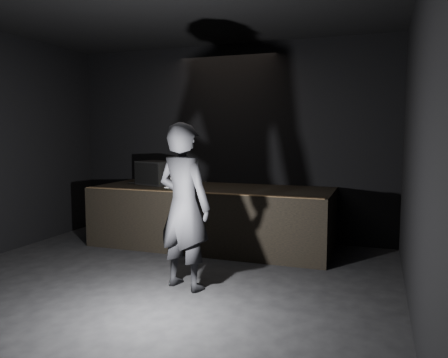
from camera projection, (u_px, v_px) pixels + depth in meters
ground at (124, 304)px, 4.90m from camera, size 7.00×7.00×0.00m
room_walls at (120, 122)px, 4.69m from camera, size 6.10×7.10×3.52m
stage_riser at (212, 217)px, 7.40m from camera, size 4.00×1.50×1.00m
riser_lip at (195, 192)px, 6.69m from camera, size 3.92×0.10×0.01m
stage_monitor at (155, 173)px, 7.77m from camera, size 0.73×0.63×0.42m
cable at (148, 183)px, 7.88m from camera, size 0.85×0.05×0.02m
laptop at (177, 184)px, 7.39m from camera, size 0.33×0.30×0.22m
beer_can at (181, 185)px, 6.92m from camera, size 0.07×0.07×0.18m
plastic_cup at (205, 183)px, 7.52m from camera, size 0.08×0.08×0.09m
wii_remote at (200, 190)px, 6.98m from camera, size 0.10×0.13×0.02m
person at (184, 206)px, 5.32m from camera, size 0.84×0.67×2.04m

